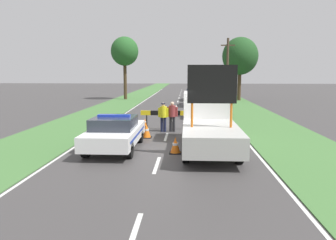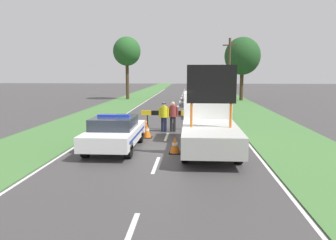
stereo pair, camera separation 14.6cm
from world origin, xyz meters
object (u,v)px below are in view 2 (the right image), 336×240
object	(u,v)px
road_barrier	(171,114)
traffic_cone_centre_front	(147,131)
queued_car_wagon_maroon	(202,105)
traffic_cone_behind_barrier	(175,145)
traffic_cone_near_truck	(211,121)
traffic_cone_near_police	(146,122)
queued_car_sedan_silver	(196,94)
roadside_tree_near_left	(242,56)
queued_car_suv_grey	(197,97)
work_truck	(208,122)
police_officer	(164,115)
pedestrian_civilian	(173,114)
roadside_tree_near_right	(127,52)
utility_pole	(229,73)
police_car	(115,132)

from	to	relation	value
road_barrier	traffic_cone_centre_front	distance (m)	2.58
queued_car_wagon_maroon	traffic_cone_behind_barrier	bearing A→B (deg)	82.75
road_barrier	traffic_cone_near_truck	distance (m)	2.68
traffic_cone_near_truck	traffic_cone_behind_barrier	size ratio (longest dim) A/B	1.06
traffic_cone_near_police	queued_car_sedan_silver	xyz separation A→B (m)	(3.25, 18.50, 0.48)
traffic_cone_near_truck	roadside_tree_near_left	distance (m)	19.22
traffic_cone_near_truck	queued_car_wagon_maroon	distance (m)	4.68
queued_car_suv_grey	queued_car_wagon_maroon	bearing A→B (deg)	91.65
work_truck	police_officer	size ratio (longest dim) A/B	3.88
pedestrian_civilian	roadside_tree_near_right	xyz separation A→B (m)	(-6.48, 20.75, 4.57)
work_truck	road_barrier	xyz separation A→B (m)	(-1.83, 4.18, -0.21)
queued_car_wagon_maroon	queued_car_suv_grey	world-z (taller)	queued_car_suv_grey
road_barrier	police_officer	distance (m)	0.72
traffic_cone_near_police	traffic_cone_centre_front	xyz separation A→B (m)	(0.51, -3.31, 0.10)
police_officer	roadside_tree_near_left	size ratio (longest dim) A/B	0.22
traffic_cone_centre_front	roadside_tree_near_left	size ratio (longest dim) A/B	0.10
traffic_cone_centre_front	traffic_cone_near_truck	world-z (taller)	traffic_cone_near_truck
road_barrier	utility_pole	world-z (taller)	utility_pole
traffic_cone_centre_front	roadside_tree_near_right	bearing A→B (deg)	103.26
traffic_cone_near_truck	queued_car_suv_grey	distance (m)	12.21
queued_car_suv_grey	road_barrier	bearing A→B (deg)	82.85
work_truck	roadside_tree_near_right	distance (m)	26.09
queued_car_suv_grey	roadside_tree_near_right	size ratio (longest dim) A/B	0.64
traffic_cone_centre_front	traffic_cone_near_truck	distance (m)	4.90
traffic_cone_near_truck	utility_pole	bearing A→B (deg)	77.55
traffic_cone_behind_barrier	utility_pole	size ratio (longest dim) A/B	0.11
police_officer	queued_car_sedan_silver	distance (m)	20.25
traffic_cone_centre_front	queued_car_wagon_maroon	distance (m)	8.78
work_truck	traffic_cone_behind_barrier	distance (m)	1.95
traffic_cone_centre_front	roadside_tree_near_right	xyz separation A→B (m)	(-5.30, 22.50, 5.18)
queued_car_suv_grey	traffic_cone_near_truck	bearing A→B (deg)	92.69
traffic_cone_behind_barrier	police_officer	bearing A→B (deg)	99.88
queued_car_suv_grey	roadside_tree_near_left	bearing A→B (deg)	-130.48
pedestrian_civilian	traffic_cone_near_police	world-z (taller)	pedestrian_civilian
police_car	queued_car_suv_grey	world-z (taller)	queued_car_suv_grey
traffic_cone_near_police	police_car	bearing A→B (deg)	-94.69
traffic_cone_centre_front	utility_pole	xyz separation A→B (m)	(5.39, 13.02, 2.80)
police_officer	queued_car_wagon_maroon	distance (m)	6.97
traffic_cone_centre_front	traffic_cone_near_police	bearing A→B (deg)	98.80
police_car	traffic_cone_behind_barrier	world-z (taller)	police_car
queued_car_sedan_silver	roadside_tree_near_left	size ratio (longest dim) A/B	0.66
work_truck	queued_car_wagon_maroon	size ratio (longest dim) A/B	1.35
queued_car_suv_grey	police_officer	bearing A→B (deg)	81.80
road_barrier	traffic_cone_near_truck	size ratio (longest dim) A/B	4.82
traffic_cone_behind_barrier	queued_car_suv_grey	distance (m)	18.89
traffic_cone_near_truck	queued_car_wagon_maroon	xyz separation A→B (m)	(-0.35, 4.64, 0.45)
police_car	utility_pole	distance (m)	16.96
police_officer	roadside_tree_near_right	bearing A→B (deg)	-75.28
police_car	utility_pole	size ratio (longest dim) A/B	0.75
work_truck	utility_pole	bearing A→B (deg)	-95.60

